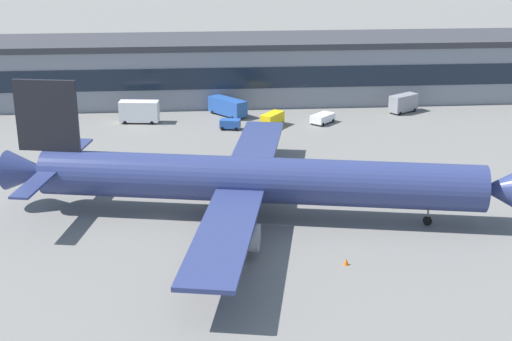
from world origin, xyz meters
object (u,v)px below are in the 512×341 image
at_px(airliner, 251,180).
at_px(pushback_tractor, 322,118).
at_px(traffic_cone_0, 346,262).
at_px(crew_van, 273,119).
at_px(stair_truck, 403,103).
at_px(catering_truck, 140,111).
at_px(fuel_truck, 227,106).
at_px(baggage_tug, 231,124).

height_order(airliner, pushback_tractor, airliner).
bearing_deg(traffic_cone_0, crew_van, 92.61).
bearing_deg(stair_truck, catering_truck, -176.13).
distance_m(crew_van, stair_truck, 27.68).
bearing_deg(fuel_truck, baggage_tug, -88.68).
distance_m(airliner, crew_van, 42.57).
distance_m(baggage_tug, catering_truck, 17.63).
distance_m(fuel_truck, catering_truck, 16.88).
height_order(stair_truck, catering_truck, catering_truck).
height_order(pushback_tractor, traffic_cone_0, pushback_tractor).
xyz_separation_m(stair_truck, catering_truck, (-50.95, -3.45, 0.31)).
height_order(airliner, traffic_cone_0, airliner).
bearing_deg(baggage_tug, crew_van, 9.75).
xyz_separation_m(fuel_truck, pushback_tractor, (17.45, -7.11, -0.83)).
height_order(stair_truck, fuel_truck, stair_truck).
height_order(crew_van, traffic_cone_0, crew_van).
height_order(stair_truck, baggage_tug, stair_truck).
bearing_deg(airliner, pushback_tractor, 69.14).
bearing_deg(traffic_cone_0, pushback_tractor, 83.20).
relative_size(airliner, fuel_truck, 7.96).
relative_size(airliner, baggage_tug, 16.74).
bearing_deg(crew_van, stair_truck, 16.50).
height_order(airliner, catering_truck, airliner).
bearing_deg(stair_truck, airliner, -124.02).
bearing_deg(crew_van, airliner, -99.50).
xyz_separation_m(stair_truck, fuel_truck, (-34.55, 0.55, -0.10)).
bearing_deg(catering_truck, baggage_tug, -19.08).
relative_size(fuel_truck, catering_truck, 1.11).
xyz_separation_m(fuel_truck, baggage_tug, (0.23, -9.74, -0.80)).
bearing_deg(pushback_tractor, catering_truck, 174.74).
bearing_deg(stair_truck, traffic_cone_0, -110.50).
bearing_deg(catering_truck, traffic_cone_0, -66.01).
bearing_deg(crew_van, fuel_truck, 133.67).
height_order(airliner, crew_van, airliner).
relative_size(airliner, crew_van, 11.99).
height_order(fuel_truck, pushback_tractor, fuel_truck).
distance_m(fuel_truck, traffic_cone_0, 65.51).
xyz_separation_m(fuel_truck, traffic_cone_0, (10.59, -64.63, -1.51)).
xyz_separation_m(stair_truck, traffic_cone_0, (-23.97, -64.09, -1.61)).
distance_m(stair_truck, pushback_tractor, 18.34).
bearing_deg(catering_truck, airliner, -69.36).
height_order(crew_van, catering_truck, catering_truck).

